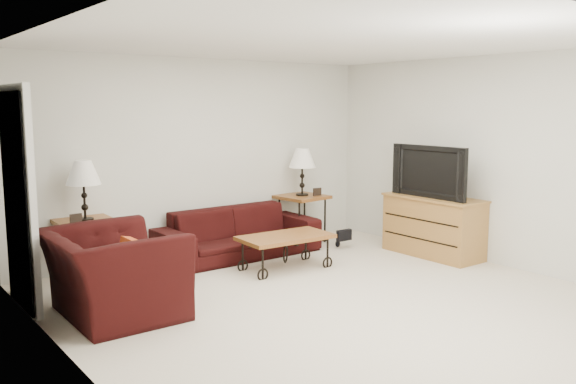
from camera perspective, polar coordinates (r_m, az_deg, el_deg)
The scene contains 19 objects.
ground at distance 6.09m, azimuth 4.04°, elevation -10.11°, with size 5.00×5.00×0.00m, color beige.
wall_back at distance 7.86m, azimuth -7.95°, elevation 3.31°, with size 5.00×0.02×2.50m, color silver.
wall_left at distance 4.59m, azimuth -20.02°, elevation -0.62°, with size 0.02×5.00×2.50m, color silver.
wall_right at distance 7.70m, azimuth 18.32°, elevation 2.86°, with size 0.02×5.00×2.50m, color silver.
ceiling at distance 5.81m, azimuth 4.30°, elevation 13.98°, with size 5.00×5.00×0.00m, color white.
doorway at distance 6.21m, azimuth -24.18°, elevation -0.79°, with size 0.08×0.94×2.04m, color black.
sofa at distance 7.70m, azimuth -4.69°, elevation -3.86°, with size 2.09×0.82×0.61m, color black.
side_table_left at distance 7.07m, azimuth -18.43°, elevation -5.15°, with size 0.60×0.60×0.66m, color #965526.
side_table_right at distance 8.51m, azimuth 1.33°, elevation -2.51°, with size 0.60×0.60×0.66m, color #965526.
lamp_left at distance 6.95m, azimuth -18.68°, elevation 0.14°, with size 0.37×0.37×0.66m, color black, non-canonical shape.
lamp_right at distance 8.41m, azimuth 1.34°, elevation 1.89°, with size 0.37×0.37×0.66m, color black, non-canonical shape.
photo_frame_left at distance 6.81m, azimuth -19.37°, elevation -2.40°, with size 0.13×0.02×0.11m, color black.
photo_frame_right at distance 8.42m, azimuth 2.77°, elevation 0.02°, with size 0.13×0.02×0.11m, color black.
coffee_table at distance 7.12m, azimuth -0.23°, elevation -5.69°, with size 1.08×0.58×0.40m, color #965526.
armchair at distance 5.76m, azimuth -16.20°, elevation -7.38°, with size 1.22×1.07×0.79m, color black.
throw_pillow at distance 5.74m, azimuth -14.66°, elevation -6.12°, with size 0.36×0.09×0.36m, color #DD481C.
tv_stand at distance 7.94m, azimuth 13.54°, elevation -3.14°, with size 0.53×1.27×0.76m, color #AB793F.
television at distance 7.82m, azimuth 13.62°, elevation 1.92°, with size 1.13×0.15×0.65m, color black.
backpack at distance 8.20m, azimuth 4.72°, elevation -3.65°, with size 0.35×0.27×0.46m, color black.
Camera 1 is at (-3.82, -4.34, 1.92)m, focal length 37.72 mm.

